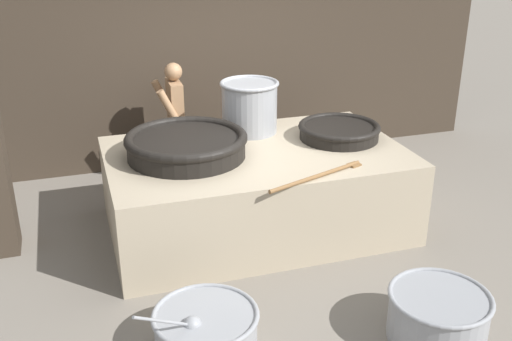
{
  "coord_description": "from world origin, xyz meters",
  "views": [
    {
      "loc": [
        -1.83,
        -5.69,
        3.22
      ],
      "look_at": [
        0.0,
        0.0,
        0.69
      ],
      "focal_mm": 42.0,
      "sensor_mm": 36.0,
      "label": 1
    }
  ],
  "objects_px": {
    "giant_wok_far": "(339,131)",
    "cook": "(175,120)",
    "stock_pot": "(249,106)",
    "giant_wok_near": "(186,144)",
    "prep_bowl_meat": "(438,314)",
    "prep_bowl_vegetables": "(206,330)"
  },
  "relations": [
    {
      "from": "giant_wok_far",
      "to": "cook",
      "type": "xyz_separation_m",
      "value": [
        -1.6,
        1.42,
        -0.15
      ]
    },
    {
      "from": "stock_pot",
      "to": "cook",
      "type": "distance_m",
      "value": 1.19
    },
    {
      "from": "giant_wok_near",
      "to": "stock_pot",
      "type": "xyz_separation_m",
      "value": [
        0.86,
        0.56,
        0.17
      ]
    },
    {
      "from": "giant_wok_near",
      "to": "giant_wok_far",
      "type": "distance_m",
      "value": 1.75
    },
    {
      "from": "giant_wok_near",
      "to": "stock_pot",
      "type": "bearing_deg",
      "value": 32.88
    },
    {
      "from": "stock_pot",
      "to": "cook",
      "type": "height_order",
      "value": "cook"
    },
    {
      "from": "cook",
      "to": "prep_bowl_meat",
      "type": "height_order",
      "value": "cook"
    },
    {
      "from": "cook",
      "to": "prep_bowl_vegetables",
      "type": "bearing_deg",
      "value": 84.1
    },
    {
      "from": "giant_wok_far",
      "to": "cook",
      "type": "distance_m",
      "value": 2.14
    },
    {
      "from": "giant_wok_far",
      "to": "prep_bowl_meat",
      "type": "height_order",
      "value": "giant_wok_far"
    },
    {
      "from": "prep_bowl_vegetables",
      "to": "prep_bowl_meat",
      "type": "xyz_separation_m",
      "value": [
        1.85,
        -0.43,
        0.03
      ]
    },
    {
      "from": "giant_wok_near",
      "to": "giant_wok_far",
      "type": "relative_size",
      "value": 1.39
    },
    {
      "from": "giant_wok_near",
      "to": "giant_wok_far",
      "type": "height_order",
      "value": "giant_wok_near"
    },
    {
      "from": "giant_wok_far",
      "to": "cook",
      "type": "height_order",
      "value": "cook"
    },
    {
      "from": "cook",
      "to": "prep_bowl_meat",
      "type": "distance_m",
      "value": 4.11
    },
    {
      "from": "giant_wok_near",
      "to": "cook",
      "type": "xyz_separation_m",
      "value": [
        0.15,
        1.43,
        -0.19
      ]
    },
    {
      "from": "giant_wok_far",
      "to": "stock_pot",
      "type": "height_order",
      "value": "stock_pot"
    },
    {
      "from": "giant_wok_near",
      "to": "prep_bowl_vegetables",
      "type": "height_order",
      "value": "giant_wok_near"
    },
    {
      "from": "stock_pot",
      "to": "prep_bowl_meat",
      "type": "distance_m",
      "value": 3.17
    },
    {
      "from": "cook",
      "to": "prep_bowl_vegetables",
      "type": "distance_m",
      "value": 3.47
    },
    {
      "from": "cook",
      "to": "prep_bowl_meat",
      "type": "xyz_separation_m",
      "value": [
        1.42,
        -3.8,
        -0.63
      ]
    },
    {
      "from": "stock_pot",
      "to": "prep_bowl_meat",
      "type": "xyz_separation_m",
      "value": [
        0.7,
        -2.93,
        -0.99
      ]
    }
  ]
}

